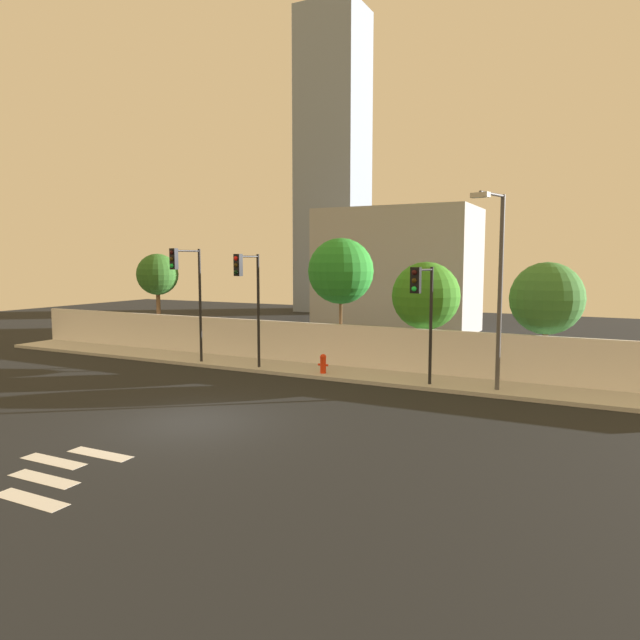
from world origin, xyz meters
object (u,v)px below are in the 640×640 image
(traffic_light_left, at_px, (248,286))
(traffic_light_right, at_px, (187,280))
(roadside_tree_rightmost, at_px, (547,299))
(traffic_light_center, at_px, (423,299))
(roadside_tree_leftmost, at_px, (158,275))
(fire_hydrant, at_px, (323,363))
(street_lamp_curbside, at_px, (497,276))
(roadside_tree_midleft, at_px, (341,271))
(roadside_tree_midright, at_px, (426,296))

(traffic_light_left, height_order, traffic_light_right, traffic_light_right)
(roadside_tree_rightmost, bearing_deg, traffic_light_center, -134.22)
(traffic_light_left, relative_size, traffic_light_right, 0.95)
(roadside_tree_leftmost, relative_size, roadside_tree_rightmost, 1.09)
(fire_hydrant, bearing_deg, roadside_tree_leftmost, 165.23)
(traffic_light_center, xyz_separation_m, street_lamp_curbside, (2.42, 0.74, 0.83))
(traffic_light_right, height_order, roadside_tree_midleft, roadside_tree_midleft)
(street_lamp_curbside, height_order, roadside_tree_rightmost, street_lamp_curbside)
(traffic_light_center, xyz_separation_m, roadside_tree_midright, (-1.02, 3.85, -0.12))
(street_lamp_curbside, height_order, roadside_tree_midright, street_lamp_curbside)
(traffic_light_right, relative_size, roadside_tree_midleft, 0.89)
(roadside_tree_leftmost, distance_m, roadside_tree_midleft, 10.89)
(traffic_light_center, bearing_deg, roadside_tree_rightmost, 45.78)
(roadside_tree_midright, bearing_deg, fire_hydrant, -137.70)
(roadside_tree_midright, bearing_deg, roadside_tree_leftmost, -180.00)
(traffic_light_left, relative_size, roadside_tree_leftmost, 0.95)
(traffic_light_left, xyz_separation_m, traffic_light_right, (-3.10, -0.14, 0.18))
(street_lamp_curbside, relative_size, roadside_tree_midright, 1.46)
(traffic_light_left, bearing_deg, roadside_tree_rightmost, 18.06)
(traffic_light_left, xyz_separation_m, roadside_tree_rightmost, (11.30, 3.68, -0.41))
(traffic_light_center, xyz_separation_m, roadside_tree_midleft, (-4.98, 3.85, 0.89))
(fire_hydrant, distance_m, roadside_tree_midleft, 4.80)
(fire_hydrant, bearing_deg, roadside_tree_midright, 42.30)
(fire_hydrant, bearing_deg, roadside_tree_rightmost, 20.52)
(roadside_tree_rightmost, bearing_deg, fire_hydrant, -159.48)
(traffic_light_right, bearing_deg, roadside_tree_rightmost, 14.89)
(traffic_light_right, bearing_deg, roadside_tree_midright, 21.68)
(traffic_light_right, bearing_deg, traffic_light_center, -0.14)
(traffic_light_right, distance_m, roadside_tree_rightmost, 14.92)
(roadside_tree_midright, bearing_deg, street_lamp_curbside, -42.14)
(traffic_light_center, relative_size, roadside_tree_midleft, 0.76)
(traffic_light_right, bearing_deg, street_lamp_curbside, 3.11)
(traffic_light_left, bearing_deg, fire_hydrant, 11.52)
(traffic_light_center, xyz_separation_m, traffic_light_right, (-10.65, 0.03, 0.51))
(street_lamp_curbside, bearing_deg, traffic_light_left, -176.75)
(roadside_tree_midright, bearing_deg, traffic_light_left, -150.55)
(roadside_tree_midright, bearing_deg, traffic_light_right, -158.32)
(traffic_light_center, bearing_deg, fire_hydrant, 169.34)
(traffic_light_right, height_order, roadside_tree_midright, traffic_light_right)
(traffic_light_center, distance_m, fire_hydrant, 5.23)
(fire_hydrant, height_order, roadside_tree_leftmost, roadside_tree_leftmost)
(roadside_tree_midright, relative_size, roadside_tree_rightmost, 1.00)
(traffic_light_left, distance_m, traffic_light_center, 7.56)
(roadside_tree_midleft, distance_m, roadside_tree_rightmost, 8.79)
(traffic_light_left, distance_m, roadside_tree_leftmost, 9.10)
(traffic_light_right, bearing_deg, roadside_tree_leftmost, 143.71)
(traffic_light_right, xyz_separation_m, fire_hydrant, (6.29, 0.79, -3.28))
(fire_hydrant, xyz_separation_m, roadside_tree_leftmost, (-11.51, 3.03, 3.37))
(traffic_light_left, height_order, fire_hydrant, traffic_light_left)
(roadside_tree_midleft, bearing_deg, roadside_tree_leftmost, 180.00)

